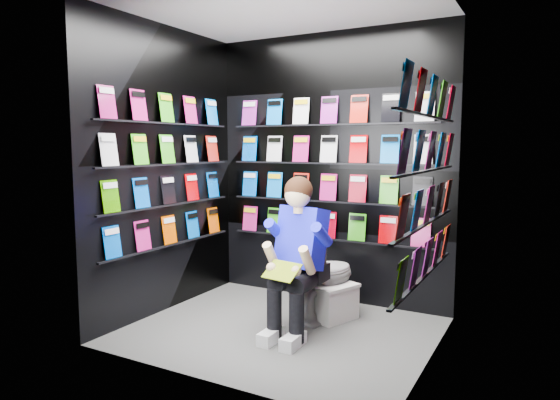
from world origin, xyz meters
The scene contains 14 objects.
floor centered at (0.00, 0.00, 0.00)m, with size 2.40×2.40×0.00m, color #565654.
ceiling centered at (0.00, 0.00, 2.60)m, with size 2.40×2.40×0.00m, color white.
wall_back centered at (0.00, 1.00, 1.30)m, with size 2.40×0.04×2.60m, color black.
wall_front centered at (0.00, -1.00, 1.30)m, with size 2.40×0.04×2.60m, color black.
wall_left centered at (-1.20, 0.00, 1.30)m, with size 0.04×2.00×2.60m, color black.
wall_right centered at (1.20, 0.00, 1.30)m, with size 0.04×2.00×2.60m, color black.
comics_back centered at (0.00, 0.97, 1.31)m, with size 2.10×0.06×1.37m, color #C40005, non-canonical shape.
comics_left centered at (-1.17, 0.00, 1.31)m, with size 0.06×1.70×1.37m, color #C40005, non-canonical shape.
comics_right centered at (1.17, 0.00, 1.31)m, with size 0.06×1.70×1.37m, color #C40005, non-canonical shape.
toilet centered at (0.15, 0.48, 0.37)m, with size 0.42×0.75×0.73m, color white.
longbox centered at (0.30, 0.46, 0.14)m, with size 0.21×0.38×0.29m, color white.
longbox_lid centered at (0.30, 0.46, 0.30)m, with size 0.23×0.40×0.03m, color white.
reader centered at (0.15, 0.10, 0.76)m, with size 0.51×0.74×1.37m, color #1111C7, non-canonical shape.
held_comic centered at (0.15, -0.25, 0.58)m, with size 0.28×0.01×0.19m, color green.
Camera 1 is at (1.91, -3.48, 1.52)m, focal length 32.00 mm.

